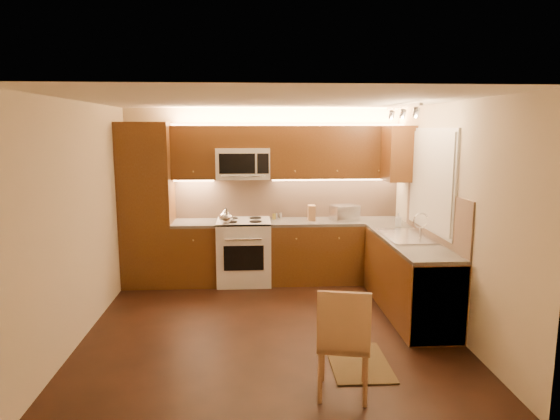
{
  "coord_description": "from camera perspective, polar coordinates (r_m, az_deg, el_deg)",
  "views": [
    {
      "loc": [
        -0.21,
        -5.21,
        2.21
      ],
      "look_at": [
        0.15,
        0.55,
        1.25
      ],
      "focal_mm": 31.44,
      "sensor_mm": 36.0,
      "label": 1
    }
  ],
  "objects": [
    {
      "name": "sink",
      "position": [
        6.19,
        14.47,
        -2.36
      ],
      "size": [
        0.52,
        0.86,
        0.15
      ],
      "primitive_type": null,
      "color": "silver",
      "rests_on": "counter_right"
    },
    {
      "name": "kettle",
      "position": [
        6.78,
        -6.31,
        -0.63
      ],
      "size": [
        0.23,
        0.23,
        0.22
      ],
      "primitive_type": null,
      "rotation": [
        0.0,
        0.0,
        0.27
      ],
      "color": "silver",
      "rests_on": "stove"
    },
    {
      "name": "wall_left",
      "position": [
        5.59,
        -22.19,
        -1.16
      ],
      "size": [
        0.01,
        4.0,
        2.5
      ],
      "primitive_type": "cube",
      "color": "beige",
      "rests_on": "ground"
    },
    {
      "name": "microwave",
      "position": [
        7.04,
        -4.33,
        5.43
      ],
      "size": [
        0.76,
        0.38,
        0.44
      ],
      "primitive_type": null,
      "color": "silver",
      "rests_on": "wall_back"
    },
    {
      "name": "base_cab_right",
      "position": [
        6.19,
        14.7,
        -7.59
      ],
      "size": [
        0.6,
        2.0,
        0.86
      ],
      "primitive_type": "cube",
      "color": "#49280F",
      "rests_on": "floor"
    },
    {
      "name": "toaster_oven",
      "position": [
        7.13,
        7.5,
        -0.32
      ],
      "size": [
        0.43,
        0.37,
        0.22
      ],
      "primitive_type": "cube",
      "rotation": [
        0.0,
        0.0,
        0.29
      ],
      "color": "silver",
      "rests_on": "counter_back_right"
    },
    {
      "name": "upper_cab_right_corner",
      "position": [
        6.92,
        13.6,
        6.41
      ],
      "size": [
        0.35,
        0.5,
        0.75
      ],
      "primitive_type": "cube",
      "color": "#49280F",
      "rests_on": "wall_right"
    },
    {
      "name": "knife_block",
      "position": [
        7.08,
        3.69,
        -0.33
      ],
      "size": [
        0.1,
        0.16,
        0.22
      ],
      "primitive_type": "cube",
      "rotation": [
        0.0,
        0.0,
        0.0
      ],
      "color": "#A6744B",
      "rests_on": "counter_back_right"
    },
    {
      "name": "window_frame",
      "position": [
        6.2,
        17.22,
        3.37
      ],
      "size": [
        0.03,
        1.44,
        1.24
      ],
      "primitive_type": "cube",
      "color": "silver",
      "rests_on": "wall_right"
    },
    {
      "name": "ceiling",
      "position": [
        5.22,
        -1.29,
        12.62
      ],
      "size": [
        4.0,
        4.0,
        0.01
      ],
      "primitive_type": "cube",
      "color": "beige",
      "rests_on": "ground"
    },
    {
      "name": "spice_jar_d",
      "position": [
        7.31,
        3.44,
        -0.49
      ],
      "size": [
        0.06,
        0.06,
        0.1
      ],
      "primitive_type": "cylinder",
      "rotation": [
        0.0,
        0.0,
        0.21
      ],
      "color": "brown",
      "rests_on": "counter_back_right"
    },
    {
      "name": "floor",
      "position": [
        5.66,
        -1.2,
        -13.53
      ],
      "size": [
        4.0,
        4.0,
        0.01
      ],
      "primitive_type": "cube",
      "color": "black",
      "rests_on": "ground"
    },
    {
      "name": "pantry",
      "position": [
        7.14,
        -15.18,
        0.58
      ],
      "size": [
        0.7,
        0.6,
        2.3
      ],
      "primitive_type": "cube",
      "color": "#49280F",
      "rests_on": "floor"
    },
    {
      "name": "spice_jar_a",
      "position": [
        7.17,
        -0.42,
        -0.71
      ],
      "size": [
        0.06,
        0.06,
        0.09
      ],
      "primitive_type": "cylinder",
      "rotation": [
        0.0,
        0.0,
        0.27
      ],
      "color": "silver",
      "rests_on": "counter_back_right"
    },
    {
      "name": "rug",
      "position": [
        4.95,
        9.15,
        -17.12
      ],
      "size": [
        0.56,
        0.83,
        0.01
      ],
      "primitive_type": "cube",
      "rotation": [
        0.0,
        0.0,
        -0.01
      ],
      "color": "black",
      "rests_on": "floor"
    },
    {
      "name": "track_light_bar",
      "position": [
        5.89,
        14.12,
        11.6
      ],
      "size": [
        0.04,
        1.2,
        0.03
      ],
      "primitive_type": "cube",
      "color": "silver",
      "rests_on": "ceiling"
    },
    {
      "name": "window_blinds",
      "position": [
        6.19,
        17.05,
        3.37
      ],
      "size": [
        0.02,
        1.36,
        1.16
      ],
      "primitive_type": "cube",
      "color": "silver",
      "rests_on": "wall_right"
    },
    {
      "name": "dining_chair",
      "position": [
        4.25,
        7.41,
        -14.72
      ],
      "size": [
        0.5,
        0.5,
        0.96
      ],
      "primitive_type": null,
      "rotation": [
        0.0,
        0.0,
        -0.21
      ],
      "color": "#A6744B",
      "rests_on": "floor"
    },
    {
      "name": "counter_back_right",
      "position": [
        7.15,
        6.56,
        -1.34
      ],
      "size": [
        1.92,
        0.6,
        0.04
      ],
      "primitive_type": "cube",
      "color": "#3C3937",
      "rests_on": "base_cab_back_right"
    },
    {
      "name": "backsplash_back",
      "position": [
        7.29,
        0.86,
        1.49
      ],
      "size": [
        3.3,
        0.02,
        0.6
      ],
      "primitive_type": "cube",
      "color": "tan",
      "rests_on": "wall_back"
    },
    {
      "name": "wall_front",
      "position": [
        3.36,
        0.19,
        -7.2
      ],
      "size": [
        4.0,
        0.01,
        2.5
      ],
      "primitive_type": "cube",
      "color": "beige",
      "rests_on": "ground"
    },
    {
      "name": "upper_cab_bridge",
      "position": [
        7.04,
        -4.36,
        8.49
      ],
      "size": [
        0.76,
        0.35,
        0.31
      ],
      "primitive_type": "cube",
      "color": "#49280F",
      "rests_on": "wall_back"
    },
    {
      "name": "dishwasher",
      "position": [
        5.56,
        16.97,
        -9.65
      ],
      "size": [
        0.58,
        0.6,
        0.84
      ],
      "primitive_type": "cube",
      "color": "silver",
      "rests_on": "floor"
    },
    {
      "name": "stove",
      "position": [
        7.1,
        -4.21,
        -4.83
      ],
      "size": [
        0.76,
        0.65,
        0.92
      ],
      "primitive_type": null,
      "color": "silver",
      "rests_on": "floor"
    },
    {
      "name": "backsplash_right",
      "position": [
        6.11,
        17.58,
        -0.51
      ],
      "size": [
        0.02,
        2.0,
        0.6
      ],
      "primitive_type": "cube",
      "color": "tan",
      "rests_on": "wall_right"
    },
    {
      "name": "base_cab_back_right",
      "position": [
        7.25,
        6.49,
        -4.83
      ],
      "size": [
        1.92,
        0.6,
        0.86
      ],
      "primitive_type": "cube",
      "color": "#49280F",
      "rests_on": "floor"
    },
    {
      "name": "base_cab_back_left",
      "position": [
        7.18,
        -9.74,
        -5.05
      ],
      "size": [
        0.62,
        0.6,
        0.86
      ],
      "primitive_type": "cube",
      "color": "#49280F",
      "rests_on": "floor"
    },
    {
      "name": "wall_right",
      "position": [
        5.74,
        19.12,
        -0.71
      ],
      "size": [
        0.01,
        4.0,
        2.5
      ],
      "primitive_type": "cube",
      "color": "beige",
      "rests_on": "ground"
    },
    {
      "name": "upper_cab_back_right",
      "position": [
        7.15,
        6.53,
        6.71
      ],
      "size": [
        1.92,
        0.35,
        0.75
      ],
      "primitive_type": "cube",
      "color": "#49280F",
      "rests_on": "wall_back"
    },
    {
      "name": "faucet",
      "position": [
        6.24,
        16.08,
        -1.65
      ],
      "size": [
        0.2,
        0.04,
        0.3
      ],
      "primitive_type": null,
      "color": "silver",
      "rests_on": "counter_right"
    },
    {
      "name": "spice_jar_b",
      "position": [
        7.15,
        -0.72,
        -0.77
      ],
      "size": [
        0.05,
        0.05,
        0.08
      ],
      "primitive_type": "cylinder",
      "rotation": [
        0.0,
        0.0,
        -0.28
      ],
      "color": "olive",
      "rests_on": "counter_back_right"
    },
    {
      "name": "wall_back",
      "position": [
        7.28,
        -1.9,
        1.87
      ],
      "size": [
        4.0,
        0.01,
        2.5
      ],
      "primitive_type": "cube",
      "color": "beige",
      "rests_on": "ground"
    },
    {
      "name": "counter_back_left",
      "position": [
        7.08,
        -9.84,
        -1.52
      ],
      "size": [
        0.62,
        0.6,
        0.04
      ],
      "primitive_type": "cube",
      "color": "#3C3937",
      "rests_on": "base_cab_back_left"
    },
    {
      "name": "counter_right",
      "position": [
        6.08,
        14.87,
        -3.53
      ],
      "size": [
        0.6,
        2.0,
        0.04
      ],
      "primitive_type": "cube",
      "color": "#3C3937",
      "rests_on": "base_cab_right"
    },
    {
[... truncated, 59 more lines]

